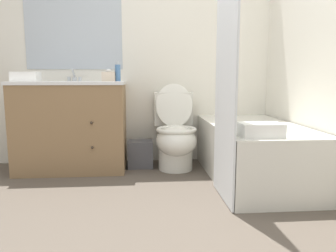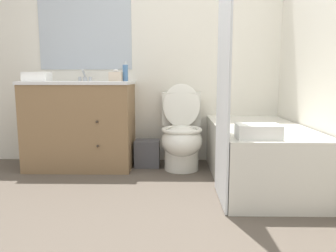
{
  "view_description": "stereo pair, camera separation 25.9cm",
  "coord_description": "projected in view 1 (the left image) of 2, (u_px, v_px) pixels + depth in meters",
  "views": [
    {
      "loc": [
        -0.09,
        -1.79,
        0.9
      ],
      "look_at": [
        0.12,
        0.77,
        0.52
      ],
      "focal_mm": 35.0,
      "sensor_mm": 36.0,
      "label": 1
    },
    {
      "loc": [
        0.17,
        -1.8,
        0.9
      ],
      "look_at": [
        0.12,
        0.77,
        0.52
      ],
      "focal_mm": 35.0,
      "sensor_mm": 36.0,
      "label": 2
    }
  ],
  "objects": [
    {
      "name": "ground_plane",
      "position": [
        158.0,
        234.0,
        1.9
      ],
      "size": [
        14.0,
        14.0,
        0.0
      ],
      "primitive_type": "plane",
      "color": "brown"
    },
    {
      "name": "wall_back",
      "position": [
        148.0,
        43.0,
        3.43
      ],
      "size": [
        8.0,
        0.06,
        2.5
      ],
      "color": "white",
      "rests_on": "ground_plane"
    },
    {
      "name": "wall_right",
      "position": [
        312.0,
        34.0,
        2.67
      ],
      "size": [
        0.05,
        2.71,
        2.5
      ],
      "color": "white",
      "rests_on": "ground_plane"
    },
    {
      "name": "vanity_cabinet",
      "position": [
        72.0,
        125.0,
        3.18
      ],
      "size": [
        1.04,
        0.6,
        0.86
      ],
      "color": "olive",
      "rests_on": "ground_plane"
    },
    {
      "name": "sink_faucet",
      "position": [
        74.0,
        78.0,
        3.32
      ],
      "size": [
        0.14,
        0.12,
        0.12
      ],
      "color": "silver",
      "rests_on": "vanity_cabinet"
    },
    {
      "name": "toilet",
      "position": [
        175.0,
        135.0,
        3.22
      ],
      "size": [
        0.39,
        0.65,
        0.84
      ],
      "color": "silver",
      "rests_on": "ground_plane"
    },
    {
      "name": "bathtub",
      "position": [
        253.0,
        151.0,
        2.9
      ],
      "size": [
        0.75,
        1.47,
        0.49
      ],
      "color": "silver",
      "rests_on": "ground_plane"
    },
    {
      "name": "shower_curtain",
      "position": [
        226.0,
        68.0,
        2.32
      ],
      "size": [
        0.01,
        0.56,
        1.92
      ],
      "color": "white",
      "rests_on": "ground_plane"
    },
    {
      "name": "wastebasket",
      "position": [
        140.0,
        154.0,
        3.31
      ],
      "size": [
        0.25,
        0.21,
        0.27
      ],
      "color": "#4C4C51",
      "rests_on": "ground_plane"
    },
    {
      "name": "tissue_box",
      "position": [
        109.0,
        76.0,
        3.1
      ],
      "size": [
        0.12,
        0.12,
        0.11
      ],
      "color": "beige",
      "rests_on": "vanity_cabinet"
    },
    {
      "name": "soap_dispenser",
      "position": [
        118.0,
        72.0,
        3.17
      ],
      "size": [
        0.05,
        0.05,
        0.19
      ],
      "color": "#4C7AB2",
      "rests_on": "vanity_cabinet"
    },
    {
      "name": "hand_towel_folded",
      "position": [
        26.0,
        77.0,
        2.96
      ],
      "size": [
        0.23,
        0.18,
        0.09
      ],
      "color": "white",
      "rests_on": "vanity_cabinet"
    },
    {
      "name": "bath_towel_folded",
      "position": [
        261.0,
        130.0,
        2.27
      ],
      "size": [
        0.29,
        0.18,
        0.1
      ],
      "color": "white",
      "rests_on": "bathtub"
    }
  ]
}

